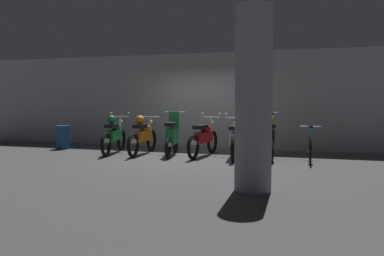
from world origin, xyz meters
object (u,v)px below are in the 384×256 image
motorbike_slot_1 (143,135)px  motorbike_slot_4 (234,139)px  support_pillar (254,100)px  motorbike_slot_5 (269,136)px  motorbike_slot_2 (172,136)px  motorbike_slot_0 (114,135)px  bicycle (310,146)px  motorbike_slot_3 (204,138)px  trash_bin (63,137)px

motorbike_slot_1 → motorbike_slot_4: size_ratio=1.00×
support_pillar → motorbike_slot_5: bearing=90.1°
motorbike_slot_2 → support_pillar: size_ratio=0.57×
motorbike_slot_0 → motorbike_slot_4: 3.39m
motorbike_slot_4 → support_pillar: size_ratio=0.66×
motorbike_slot_2 → motorbike_slot_0: bearing=-177.4°
motorbike_slot_4 → bicycle: motorbike_slot_4 is taller
motorbike_slot_0 → motorbike_slot_3: same height
support_pillar → motorbike_slot_0: bearing=141.6°
motorbike_slot_1 → motorbike_slot_3: bearing=3.6°
bicycle → support_pillar: size_ratio=0.59×
motorbike_slot_5 → trash_bin: motorbike_slot_5 is taller
motorbike_slot_5 → trash_bin: bearing=177.2°
motorbike_slot_0 → motorbike_slot_1: (0.85, 0.05, -0.00)m
motorbike_slot_2 → trash_bin: 3.74m
motorbike_slot_3 → motorbike_slot_5: (1.69, 0.05, 0.07)m
motorbike_slot_1 → motorbike_slot_3: size_ratio=1.01×
motorbike_slot_0 → bicycle: motorbike_slot_0 is taller
motorbike_slot_2 → bicycle: motorbike_slot_2 is taller
support_pillar → trash_bin: (-6.26, 3.88, -1.12)m
bicycle → trash_bin: (-7.27, 0.43, -0.01)m
motorbike_slot_1 → trash_bin: size_ratio=2.73×
motorbike_slot_2 → trash_bin: (-3.71, 0.44, -0.17)m
motorbike_slot_4 → trash_bin: size_ratio=2.73×
support_pillar → trash_bin: bearing=148.2°
bicycle → motorbike_slot_2: bearing=-179.9°
motorbike_slot_4 → trash_bin: bearing=175.0°
motorbike_slot_5 → support_pillar: support_pillar is taller
motorbike_slot_5 → trash_bin: 6.27m
motorbike_slot_3 → motorbike_slot_5: motorbike_slot_5 is taller
motorbike_slot_5 → motorbike_slot_4: bearing=-168.8°
motorbike_slot_3 → bicycle: 2.70m
motorbike_slot_4 → motorbike_slot_1: bearing=179.8°
motorbike_slot_4 → bicycle: 1.86m
motorbike_slot_3 → motorbike_slot_4: bearing=-7.7°
motorbike_slot_1 → motorbike_slot_3: motorbike_slot_3 is taller
motorbike_slot_2 → motorbike_slot_5: bearing=2.9°
motorbike_slot_0 → bicycle: size_ratio=1.12×
bicycle → support_pillar: support_pillar is taller
motorbike_slot_0 → motorbike_slot_4: bearing=0.7°
support_pillar → trash_bin: support_pillar is taller
motorbike_slot_2 → motorbike_slot_4: (1.70, -0.04, -0.03)m
motorbike_slot_0 → motorbike_slot_3: 2.55m
motorbike_slot_1 → motorbike_slot_2: 0.84m
motorbike_slot_1 → bicycle: size_ratio=1.13×
motorbike_slot_3 → bicycle: motorbike_slot_3 is taller
motorbike_slot_0 → support_pillar: size_ratio=0.66×
motorbike_slot_0 → motorbike_slot_4: (3.39, 0.04, -0.04)m
motorbike_slot_4 → bicycle: (1.86, 0.04, -0.13)m
support_pillar → bicycle: bearing=73.7°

